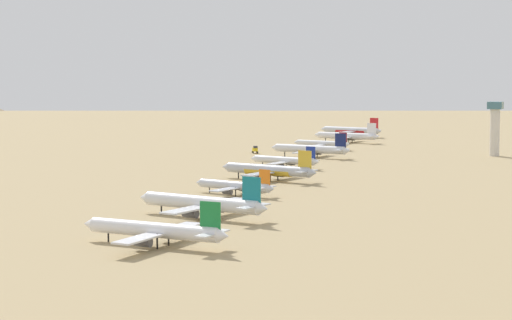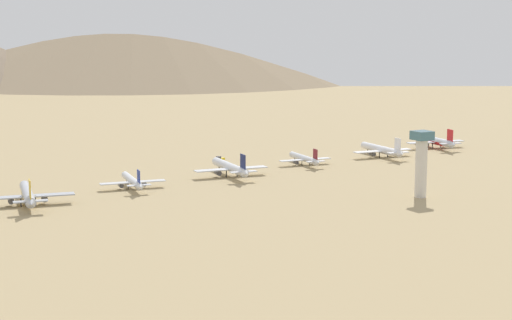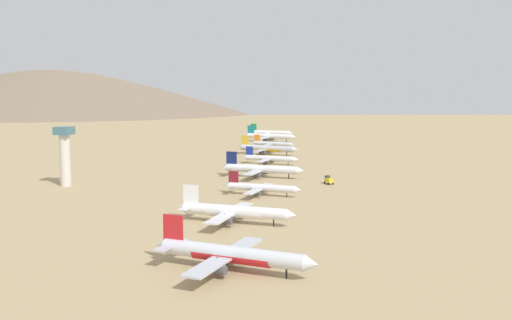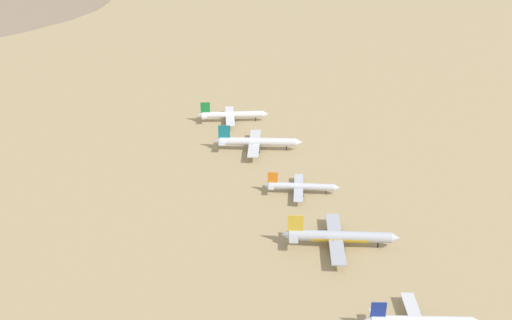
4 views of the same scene
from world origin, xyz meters
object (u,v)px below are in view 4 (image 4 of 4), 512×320
Objects in this scene: parked_jet_5 at (339,237)px; parked_jet_6 at (300,187)px; parked_jet_7 at (257,142)px; parked_jet_8 at (232,115)px.

parked_jet_5 is 44.74m from parked_jet_6.
parked_jet_6 is at bearing -75.86° from parked_jet_7.
parked_jet_6 is 99.49m from parked_jet_8.
parked_jet_6 is at bearing -77.09° from parked_jet_8.
parked_jet_6 is 0.72× the size of parked_jet_7.
parked_jet_7 reaches higher than parked_jet_8.
parked_jet_5 is at bearing -78.89° from parked_jet_8.
parked_jet_5 is 144.05m from parked_jet_8.
parked_jet_7 reaches higher than parked_jet_5.
parked_jet_8 reaches higher than parked_jet_6.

